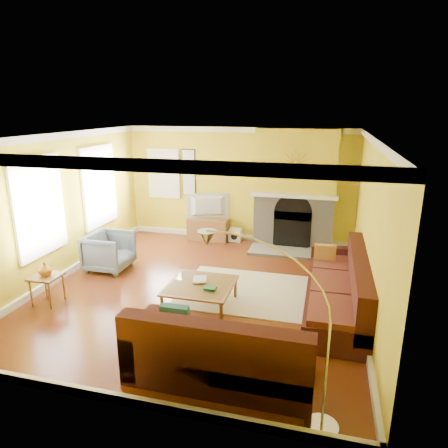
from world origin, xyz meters
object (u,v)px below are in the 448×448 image
(sectional_sofa, at_px, (269,292))
(coffee_table, at_px, (201,296))
(media_console, at_px, (208,229))
(armchair, at_px, (109,251))
(side_table, at_px, (48,289))
(arc_lamp, at_px, (271,335))

(sectional_sofa, height_order, coffee_table, sectional_sofa)
(sectional_sofa, height_order, media_console, sectional_sofa)
(armchair, distance_m, side_table, 1.58)
(media_console, bearing_deg, sectional_sofa, -59.96)
(coffee_table, xyz_separation_m, armchair, (-2.25, 1.06, 0.17))
(media_console, height_order, armchair, armchair)
(armchair, bearing_deg, media_console, -30.79)
(media_console, bearing_deg, side_table, -112.78)
(coffee_table, bearing_deg, armchair, 154.71)
(coffee_table, height_order, armchair, armchair)
(coffee_table, xyz_separation_m, media_console, (-0.88, 3.37, 0.06))
(media_console, distance_m, arc_lamp, 6.03)
(coffee_table, relative_size, media_console, 1.07)
(sectional_sofa, xyz_separation_m, coffee_table, (-1.12, 0.08, -0.24))
(armchair, distance_m, arc_lamp, 4.93)
(armchair, relative_size, side_table, 1.69)
(side_table, xyz_separation_m, arc_lamp, (3.93, -1.67, 0.76))
(armchair, xyz_separation_m, side_table, (-0.25, -1.55, -0.13))
(media_console, xyz_separation_m, side_table, (-1.62, -3.86, -0.02))
(media_console, xyz_separation_m, armchair, (-1.37, -2.31, 0.11))
(arc_lamp, bearing_deg, side_table, 156.98)
(side_table, bearing_deg, armchair, 80.97)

